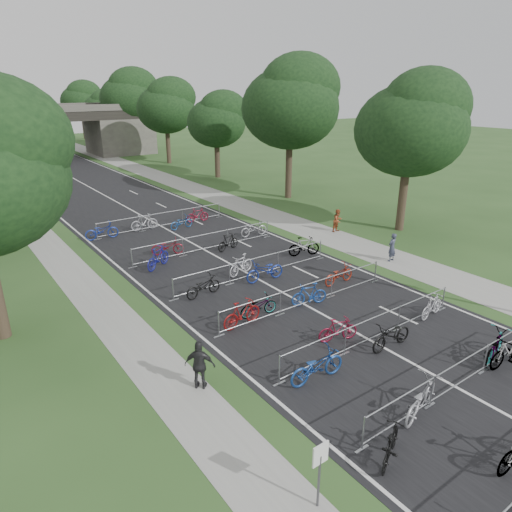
{
  "coord_description": "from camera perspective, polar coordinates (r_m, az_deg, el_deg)",
  "views": [
    {
      "loc": [
        -12.66,
        -2.64,
        9.27
      ],
      "look_at": [
        0.18,
        15.14,
        1.1
      ],
      "focal_mm": 32.0,
      "sensor_mm": 36.0,
      "label": 1
    }
  ],
  "objects": [
    {
      "name": "bike_15",
      "position": [
        23.05,
        10.3,
        -2.29
      ],
      "size": [
        1.91,
        0.71,
        1.0
      ],
      "primitive_type": "imported",
      "rotation": [
        0.0,
        0.0,
        1.6
      ],
      "color": "maroon",
      "rests_on": "ground"
    },
    {
      "name": "tree_right_5",
      "position": [
        82.75,
        -18.52,
        17.13
      ],
      "size": [
        6.16,
        6.16,
        9.39
      ],
      "color": "#33261C",
      "rests_on": "ground"
    },
    {
      "name": "tree_right_3",
      "position": [
        60.39,
        -11.1,
        17.84
      ],
      "size": [
        7.17,
        7.17,
        10.93
      ],
      "color": "#33261C",
      "rests_on": "ground"
    },
    {
      "name": "bike_14",
      "position": [
        20.66,
        6.66,
        -4.79
      ],
      "size": [
        1.78,
        0.94,
        1.03
      ],
      "primitive_type": "imported",
      "rotation": [
        0.0,
        0.0,
        4.43
      ],
      "color": "#1B4395",
      "rests_on": "ground"
    },
    {
      "name": "bike_21",
      "position": [
        27.11,
        -11.01,
        1.15
      ],
      "size": [
        1.97,
        1.32,
        0.98
      ],
      "primitive_type": "imported",
      "rotation": [
        0.0,
        0.0,
        1.17
      ],
      "color": "maroon",
      "rests_on": "ground"
    },
    {
      "name": "bike_12",
      "position": [
        18.75,
        -1.76,
        -7.22
      ],
      "size": [
        1.95,
        0.7,
        1.15
      ],
      "primitive_type": "imported",
      "rotation": [
        0.0,
        0.0,
        1.66
      ],
      "color": "maroon",
      "rests_on": "ground"
    },
    {
      "name": "barrier_row_4",
      "position": [
        23.4,
        -0.17,
        -1.46
      ],
      "size": [
        9.7,
        0.08,
        1.1
      ],
      "color": "#999CA1",
      "rests_on": "ground"
    },
    {
      "name": "pedestrian_c",
      "position": [
        15.18,
        -7.03,
        -13.4
      ],
      "size": [
        1.01,
        0.99,
        1.71
      ],
      "primitive_type": "imported",
      "rotation": [
        0.0,
        0.0,
        2.38
      ],
      "color": "#252427",
      "rests_on": "ground"
    },
    {
      "name": "tree_right_2",
      "position": [
        49.87,
        -4.85,
        16.54
      ],
      "size": [
        6.16,
        6.16,
        9.39
      ],
      "color": "#33261C",
      "rests_on": "ground"
    },
    {
      "name": "bike_23",
      "position": [
        29.99,
        -0.29,
        3.42
      ],
      "size": [
        1.96,
        0.85,
        1.0
      ],
      "primitive_type": "imported",
      "rotation": [
        0.0,
        0.0,
        1.47
      ],
      "color": "#A2A4AA",
      "rests_on": "ground"
    },
    {
      "name": "bike_10",
      "position": [
        18.01,
        16.62,
        -9.55
      ],
      "size": [
        2.02,
        0.73,
        1.06
      ],
      "primitive_type": "imported",
      "rotation": [
        0.0,
        0.0,
        4.7
      ],
      "color": "black",
      "rests_on": "ground"
    },
    {
      "name": "bike_27",
      "position": [
        33.53,
        -7.33,
        5.1
      ],
      "size": [
        1.73,
        0.73,
        1.01
      ],
      "primitive_type": "imported",
      "rotation": [
        0.0,
        0.0,
        1.41
      ],
      "color": "maroon",
      "rests_on": "ground"
    },
    {
      "name": "bike_5",
      "position": [
        15.02,
        19.89,
        -16.39
      ],
      "size": [
        2.28,
        1.26,
        1.13
      ],
      "primitive_type": "imported",
      "rotation": [
        0.0,
        0.0,
        1.82
      ],
      "color": "#9999A0",
      "rests_on": "ground"
    },
    {
      "name": "bike_6",
      "position": [
        18.52,
        29.07,
        -10.34
      ],
      "size": [
        2.04,
        0.79,
        1.19
      ],
      "primitive_type": "imported",
      "rotation": [
        0.0,
        0.0,
        4.59
      ],
      "color": "#999CA1",
      "rests_on": "ground"
    },
    {
      "name": "bike_19",
      "position": [
        26.56,
        6.03,
        1.19
      ],
      "size": [
        1.97,
        1.16,
        1.14
      ],
      "primitive_type": "imported",
      "rotation": [
        0.0,
        0.0,
        1.22
      ],
      "color": "#999CA1",
      "rests_on": "ground"
    },
    {
      "name": "bike_18",
      "position": [
        22.99,
        1.13,
        -1.83
      ],
      "size": [
        2.19,
        0.91,
        1.12
      ],
      "primitive_type": "imported",
      "rotation": [
        0.0,
        0.0,
        4.63
      ],
      "color": "navy",
      "rests_on": "ground"
    },
    {
      "name": "bike_20",
      "position": [
        25.18,
        -12.15,
        -0.2
      ],
      "size": [
        1.99,
        1.52,
        1.19
      ],
      "primitive_type": "imported",
      "rotation": [
        0.0,
        0.0,
        2.12
      ],
      "color": "navy",
      "rests_on": "ground"
    },
    {
      "name": "tree_right_6",
      "position": [
        94.19,
        -21.0,
        17.73
      ],
      "size": [
        7.17,
        7.17,
        10.93
      ],
      "color": "#33261C",
      "rests_on": "ground"
    },
    {
      "name": "lane_markings",
      "position": [
        54.93,
        -22.29,
        9.21
      ],
      "size": [
        0.12,
        140.0,
        0.0
      ],
      "primitive_type": "cube",
      "color": "silver",
      "rests_on": "ground"
    },
    {
      "name": "bike_13",
      "position": [
        19.61,
        0.31,
        -6.29
      ],
      "size": [
        1.78,
        0.82,
        0.9
      ],
      "primitive_type": "imported",
      "rotation": [
        0.0,
        0.0,
        1.44
      ],
      "color": "#999CA1",
      "rests_on": "ground"
    },
    {
      "name": "bike_9",
      "position": [
        18.03,
        10.22,
        -9.07
      ],
      "size": [
        1.69,
        0.96,
        0.98
      ],
      "primitive_type": "imported",
      "rotation": [
        0.0,
        0.0,
        1.24
      ],
      "color": "maroon",
      "rests_on": "ground"
    },
    {
      "name": "barrier_row_6",
      "position": [
        32.51,
        -11.59,
        4.44
      ],
      "size": [
        9.7,
        0.08,
        1.1
      ],
      "color": "#999CA1",
      "rests_on": "ground"
    },
    {
      "name": "bike_11",
      "position": [
        20.88,
        21.14,
        -5.88
      ],
      "size": [
        1.72,
        0.68,
        1.01
      ],
      "primitive_type": "imported",
      "rotation": [
        0.0,
        0.0,
        1.7
      ],
      "color": "#BBBAC3",
      "rests_on": "ground"
    },
    {
      "name": "pedestrian_b",
      "position": [
        31.36,
        10.18,
        4.38
      ],
      "size": [
        0.81,
        0.66,
        1.55
      ],
      "primitive_type": "imported",
      "rotation": [
        0.0,
        0.0,
        0.1
      ],
      "color": "#964420",
      "rests_on": "ground"
    },
    {
      "name": "bike_8",
      "position": [
        15.69,
        7.61,
        -13.47
      ],
      "size": [
        2.2,
        0.91,
        1.13
      ],
      "primitive_type": "imported",
      "rotation": [
        0.0,
        0.0,
        1.5
      ],
      "color": "navy",
      "rests_on": "ground"
    },
    {
      "name": "tree_right_1",
      "position": [
        40.0,
        4.51,
        18.41
      ],
      "size": [
        8.18,
        8.18,
        12.47
      ],
      "color": "#33261C",
      "rests_on": "ground"
    },
    {
      "name": "barrier_row_2",
      "position": [
        18.25,
        14.44,
        -8.83
      ],
      "size": [
        9.7,
        0.08,
        1.1
      ],
      "color": "#999CA1",
      "rests_on": "ground"
    },
    {
      "name": "barrier_row_3",
      "position": [
        20.55,
        6.37,
        -4.82
      ],
      "size": [
        9.7,
        0.08,
        1.1
      ],
      "color": "#999CA1",
      "rests_on": "ground"
    },
    {
      "name": "bike_17",
      "position": [
        23.78,
        -1.88,
        -1.12
      ],
      "size": [
        1.87,
        0.99,
        1.08
      ],
      "primitive_type": "imported",
      "rotation": [
        0.0,
        0.0,
        5.0
      ],
      "color": "#BCBBC3",
      "rests_on": "ground"
    },
    {
      "name": "bike_26",
      "position": [
        32.01,
        -9.31,
        4.19
      ],
      "size": [
        1.82,
        0.82,
        0.93
      ],
      "primitive_type": "imported",
      "rotation": [
        0.0,
        0.0,
        1.69
      ],
      "color": "navy",
      "rests_on": "ground"
    },
    {
      "name": "barrier_row_5",
      "position": [
        27.37,
        -6.29,
        1.71
      ],
      "size": [
        9.7,
        0.08,
        1.1
      ],
      "color": "#999CA1",
      "rests_on": "ground"
    },
    {
      "name": "park_sign",
      "position": [
        11.41,
        8.0,
        -24.35
      ],
      "size": [
        0.45,
        0.06,
        1.83
      ],
      "color": "#4C4C51",
      "rests_on": "ground"
    },
    {
      "name": "bike_25",
      "position": [
        32.15,
        -13.81,
        4.13
      ],
      "size": [
        1.92,
        0.62,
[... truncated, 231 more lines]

